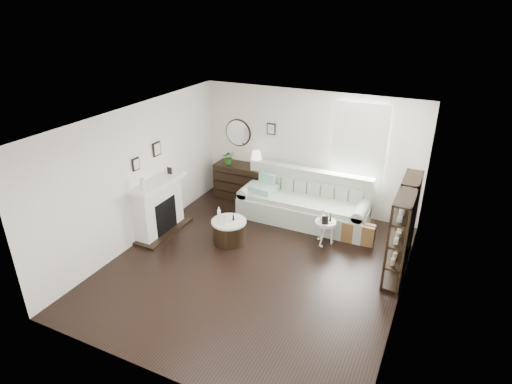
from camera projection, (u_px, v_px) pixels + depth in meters
The scene contains 18 objects.
room at pixel (341, 146), 9.05m from camera, with size 5.50×5.50×5.50m.
fireplace at pixel (159, 208), 8.72m from camera, with size 0.50×1.40×1.84m.
shelf_unit_far at pixel (406, 217), 7.82m from camera, with size 0.30×0.80×1.60m.
shelf_unit_near at pixel (399, 240), 7.08m from camera, with size 0.30×0.80×1.60m.
sofa at pixel (304, 205), 9.28m from camera, with size 2.77×0.96×1.08m.
quilt at pixel (264, 188), 9.41m from camera, with size 0.55×0.45×0.14m, color #299968.
suitcase at pixel (358, 233), 8.46m from camera, with size 0.63×0.21×0.42m, color brown.
dresser at pixel (242, 182), 10.23m from camera, with size 1.29×0.55×0.86m.
table_lamp at pixel (256, 159), 9.82m from camera, with size 0.26×0.26×0.41m, color white, non-canonical shape.
potted_plant at pixel (229, 157), 10.07m from camera, with size 0.29×0.25×0.33m, color #25611B.
drum_table at pixel (229, 231), 8.46m from camera, with size 0.69×0.69×0.48m.
pedestal_table at pixel (325, 223), 8.32m from camera, with size 0.42×0.42×0.50m.
eiffel_drum at pixel (233, 216), 8.33m from camera, with size 0.11×0.11×0.20m, color black, non-canonical shape.
bottle_drum at pixel (219, 214), 8.31m from camera, with size 0.07×0.07×0.30m, color silver.
card_frame_drum at pixel (222, 219), 8.20m from camera, with size 0.16×0.01×0.21m, color white.
eiffel_ped at pixel (330, 217), 8.25m from camera, with size 0.11×0.11×0.19m, color black, non-canonical shape.
flask_ped at pixel (323, 215), 8.29m from camera, with size 0.12×0.12×0.23m, color silver, non-canonical shape.
card_frame_ped at pixel (325, 220), 8.17m from camera, with size 0.12×0.01×0.16m, color black.
Camera 1 is at (2.81, -5.87, 4.49)m, focal length 30.00 mm.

